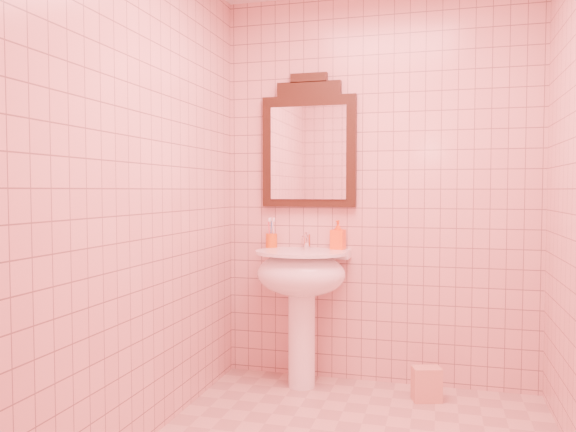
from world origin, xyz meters
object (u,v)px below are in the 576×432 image
(mirror, at_px, (309,145))
(soap_dispenser, at_px, (338,235))
(towel, at_px, (427,384))
(toothbrush_cup, at_px, (271,240))
(pedestal_sink, at_px, (301,283))

(mirror, height_order, soap_dispenser, mirror)
(mirror, xyz_separation_m, towel, (0.77, -0.23, -1.44))
(mirror, distance_m, soap_dispenser, 0.62)
(mirror, relative_size, toothbrush_cup, 4.96)
(towel, bearing_deg, mirror, 163.07)
(pedestal_sink, relative_size, towel, 4.34)
(pedestal_sink, distance_m, soap_dispenser, 0.39)
(mirror, xyz_separation_m, soap_dispenser, (0.20, -0.04, -0.58))
(towel, bearing_deg, toothbrush_cup, 169.94)
(pedestal_sink, bearing_deg, towel, -2.46)
(soap_dispenser, bearing_deg, toothbrush_cup, -172.15)
(soap_dispenser, bearing_deg, towel, -12.22)
(mirror, height_order, towel, mirror)
(mirror, xyz_separation_m, toothbrush_cup, (-0.24, -0.06, -0.62))
(pedestal_sink, xyz_separation_m, towel, (0.77, -0.03, -0.56))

